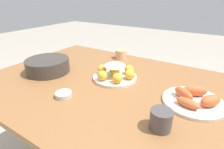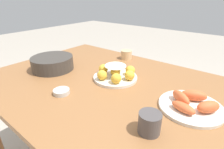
{
  "view_description": "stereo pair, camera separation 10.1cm",
  "coord_description": "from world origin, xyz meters",
  "px_view_note": "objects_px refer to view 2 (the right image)",
  "views": [
    {
      "loc": [
        -0.49,
        0.74,
        1.23
      ],
      "look_at": [
        -0.0,
        -0.03,
        0.81
      ],
      "focal_mm": 28.0,
      "sensor_mm": 36.0,
      "label": 1
    },
    {
      "loc": [
        -0.58,
        0.69,
        1.23
      ],
      "look_at": [
        -0.0,
        -0.03,
        0.81
      ],
      "focal_mm": 28.0,
      "sensor_mm": 36.0,
      "label": 2
    }
  ],
  "objects_px": {
    "dining_table": "(108,96)",
    "sauce_bowl": "(61,91)",
    "serving_bowl": "(53,63)",
    "cake_plate": "(116,74)",
    "cup_near": "(126,55)",
    "seafood_platter": "(191,104)",
    "cup_far": "(150,123)"
  },
  "relations": [
    {
      "from": "dining_table",
      "to": "cup_far",
      "type": "height_order",
      "value": "cup_far"
    },
    {
      "from": "dining_table",
      "to": "cake_plate",
      "type": "relative_size",
      "value": 5.57
    },
    {
      "from": "dining_table",
      "to": "sauce_bowl",
      "type": "bearing_deg",
      "value": 66.04
    },
    {
      "from": "sauce_bowl",
      "to": "cup_far",
      "type": "xyz_separation_m",
      "value": [
        -0.48,
        -0.03,
        0.03
      ]
    },
    {
      "from": "serving_bowl",
      "to": "sauce_bowl",
      "type": "bearing_deg",
      "value": 152.04
    },
    {
      "from": "cup_near",
      "to": "serving_bowl",
      "type": "bearing_deg",
      "value": 60.95
    },
    {
      "from": "dining_table",
      "to": "sauce_bowl",
      "type": "height_order",
      "value": "sauce_bowl"
    },
    {
      "from": "dining_table",
      "to": "cup_near",
      "type": "xyz_separation_m",
      "value": [
        0.15,
        -0.41,
        0.12
      ]
    },
    {
      "from": "cup_far",
      "to": "sauce_bowl",
      "type": "bearing_deg",
      "value": 3.91
    },
    {
      "from": "serving_bowl",
      "to": "sauce_bowl",
      "type": "relative_size",
      "value": 3.29
    },
    {
      "from": "dining_table",
      "to": "cake_plate",
      "type": "bearing_deg",
      "value": -94.78
    },
    {
      "from": "dining_table",
      "to": "serving_bowl",
      "type": "bearing_deg",
      "value": 10.37
    },
    {
      "from": "sauce_bowl",
      "to": "cup_far",
      "type": "bearing_deg",
      "value": -176.09
    },
    {
      "from": "cake_plate",
      "to": "sauce_bowl",
      "type": "height_order",
      "value": "cake_plate"
    },
    {
      "from": "cake_plate",
      "to": "cup_near",
      "type": "relative_size",
      "value": 3.07
    },
    {
      "from": "cup_near",
      "to": "cup_far",
      "type": "height_order",
      "value": "cup_far"
    },
    {
      "from": "dining_table",
      "to": "cup_near",
      "type": "height_order",
      "value": "cup_near"
    },
    {
      "from": "serving_bowl",
      "to": "cup_far",
      "type": "xyz_separation_m",
      "value": [
        -0.79,
        0.13,
        -0.01
      ]
    },
    {
      "from": "serving_bowl",
      "to": "seafood_platter",
      "type": "distance_m",
      "value": 0.88
    },
    {
      "from": "serving_bowl",
      "to": "dining_table",
      "type": "bearing_deg",
      "value": -169.63
    },
    {
      "from": "dining_table",
      "to": "seafood_platter",
      "type": "xyz_separation_m",
      "value": [
        -0.45,
        -0.04,
        0.11
      ]
    },
    {
      "from": "sauce_bowl",
      "to": "dining_table",
      "type": "bearing_deg",
      "value": -113.96
    },
    {
      "from": "sauce_bowl",
      "to": "cup_near",
      "type": "distance_m",
      "value": 0.65
    },
    {
      "from": "seafood_platter",
      "to": "cup_near",
      "type": "height_order",
      "value": "cup_near"
    },
    {
      "from": "dining_table",
      "to": "cup_far",
      "type": "relative_size",
      "value": 17.52
    },
    {
      "from": "seafood_platter",
      "to": "cup_near",
      "type": "relative_size",
      "value": 3.25
    },
    {
      "from": "cup_near",
      "to": "cup_far",
      "type": "relative_size",
      "value": 1.02
    },
    {
      "from": "cake_plate",
      "to": "sauce_bowl",
      "type": "bearing_deg",
      "value": 69.94
    },
    {
      "from": "sauce_bowl",
      "to": "seafood_platter",
      "type": "xyz_separation_m",
      "value": [
        -0.56,
        -0.28,
        0.01
      ]
    },
    {
      "from": "cup_near",
      "to": "cake_plate",
      "type": "bearing_deg",
      "value": 114.89
    },
    {
      "from": "sauce_bowl",
      "to": "seafood_platter",
      "type": "bearing_deg",
      "value": -153.19
    },
    {
      "from": "seafood_platter",
      "to": "cup_near",
      "type": "bearing_deg",
      "value": -31.58
    }
  ]
}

